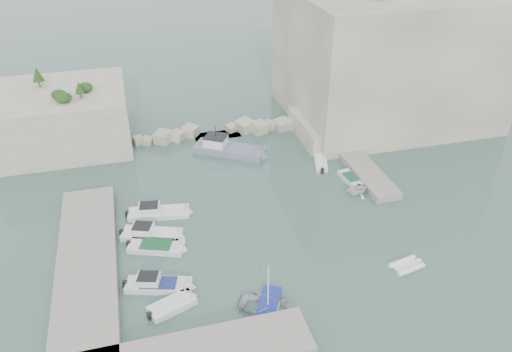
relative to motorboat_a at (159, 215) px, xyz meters
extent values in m
plane|color=#42635A|center=(10.18, -5.97, 0.00)|extent=(400.00, 400.00, 0.00)
cube|color=beige|center=(33.18, 17.03, 8.50)|extent=(26.00, 22.00, 17.00)
cube|color=beige|center=(23.18, 12.03, 1.25)|extent=(8.00, 10.00, 2.50)
cube|color=beige|center=(-9.82, 19.03, 3.50)|extent=(16.00, 14.00, 7.00)
cube|color=#9E9689|center=(-6.82, -6.97, 0.55)|extent=(5.00, 24.00, 1.10)
cube|color=#9E9689|center=(23.68, 4.03, 0.40)|extent=(3.00, 16.00, 0.80)
cube|color=beige|center=(9.18, 16.03, 0.70)|extent=(28.00, 3.00, 1.40)
imported|color=silver|center=(7.09, -15.12, 0.00)|extent=(5.71, 5.15, 0.97)
imported|color=white|center=(21.03, -1.59, 0.00)|extent=(2.95, 2.58, 1.50)
imported|color=silver|center=(21.24, 9.18, 0.00)|extent=(4.53, 2.10, 1.69)
cylinder|color=white|center=(7.09, -15.12, 2.59)|extent=(0.10, 0.10, 4.20)
cone|color=#1E4219|center=(-11.82, 21.03, 8.62)|extent=(1.40, 1.40, 1.75)
cone|color=#1E4219|center=(-6.82, 16.03, 8.30)|extent=(1.12, 1.12, 1.40)
camera|label=1|loc=(-1.13, -42.13, 29.81)|focal=35.00mm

